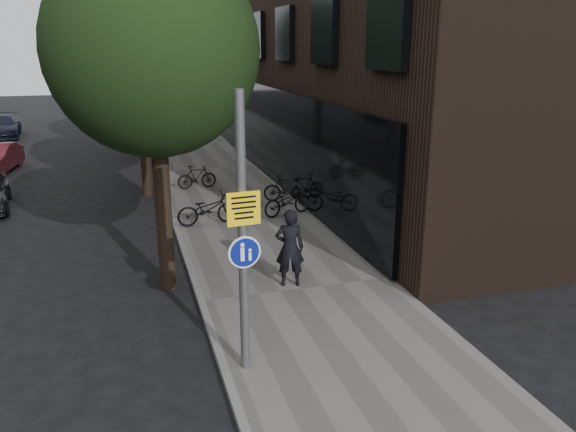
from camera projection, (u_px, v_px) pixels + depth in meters
name	position (u px, v px, depth m)	size (l,w,h in m)	color
ground	(347.00, 374.00, 9.60)	(120.00, 120.00, 0.00)	black
sidewalk	(240.00, 211.00, 18.81)	(4.50, 60.00, 0.12)	slate
curb_edge	(172.00, 216.00, 18.20)	(0.15, 60.00, 0.13)	slate
street_tree_near	(156.00, 59.00, 11.66)	(4.40, 4.40, 7.50)	black
street_tree_mid	(139.00, 53.00, 19.45)	(5.00, 5.00, 7.80)	black
street_tree_far	(132.00, 50.00, 27.69)	(5.00, 5.00, 7.80)	black
signpost	(243.00, 237.00, 8.93)	(0.54, 0.16, 4.67)	#595B5E
pedestrian	(290.00, 248.00, 12.63)	(0.66, 0.43, 1.80)	black
parked_bike_facade_near	(287.00, 201.00, 18.02)	(0.61, 1.75, 0.92)	black
parked_bike_facade_far	(286.00, 188.00, 19.58)	(0.44, 1.57, 0.95)	black
parked_bike_curb_near	(207.00, 209.00, 17.05)	(0.65, 1.86, 0.98)	black
parked_bike_curb_far	(197.00, 177.00, 21.33)	(0.42, 1.49, 0.89)	black
parked_car_far	(3.00, 126.00, 33.71)	(1.85, 4.54, 1.32)	black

